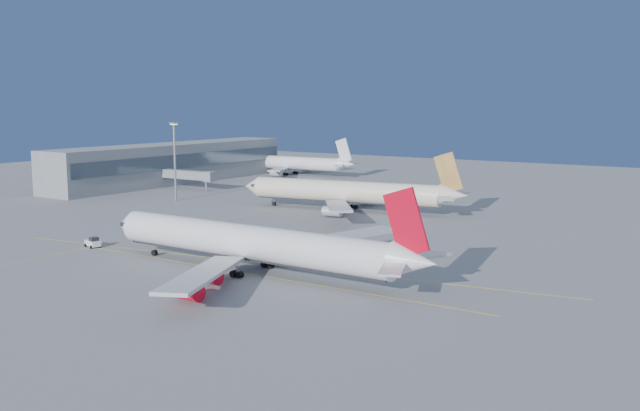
{
  "coord_description": "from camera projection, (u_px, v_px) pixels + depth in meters",
  "views": [
    {
      "loc": [
        83.5,
        -111.68,
        30.79
      ],
      "look_at": [
        -6.86,
        24.58,
        7.0
      ],
      "focal_mm": 40.0,
      "sensor_mm": 36.0,
      "label": 1
    }
  ],
  "objects": [
    {
      "name": "airliner_virgin",
      "position": [
        254.0,
        244.0,
        128.76
      ],
      "size": [
        72.42,
        65.21,
        17.9
      ],
      "rotation": [
        0.0,
        0.0,
        -0.01
      ],
      "color": "white",
      "rests_on": "ground"
    },
    {
      "name": "airliner_third",
      "position": [
        291.0,
        163.0,
        303.98
      ],
      "size": [
        61.04,
        56.22,
        16.37
      ],
      "rotation": [
        0.0,
        0.0,
        0.06
      ],
      "color": "white",
      "rests_on": "ground"
    },
    {
      "name": "taxiway_lines",
      "position": [
        244.0,
        244.0,
        155.49
      ],
      "size": [
        118.86,
        140.0,
        0.02
      ],
      "color": "#DFBE0C",
      "rests_on": "ground"
    },
    {
      "name": "airliner_etihad",
      "position": [
        349.0,
        192.0,
        202.62
      ],
      "size": [
        67.95,
        62.12,
        17.77
      ],
      "rotation": [
        0.0,
        0.0,
        0.16
      ],
      "color": "beige",
      "rests_on": "ground"
    },
    {
      "name": "light_mast",
      "position": [
        175.0,
        155.0,
        222.5
      ],
      "size": [
        2.12,
        2.12,
        24.56
      ],
      "color": "gray",
      "rests_on": "ground"
    },
    {
      "name": "ground",
      "position": [
        281.0,
        258.0,
        142.21
      ],
      "size": [
        500.0,
        500.0,
        0.0
      ],
      "primitive_type": "plane",
      "color": "slate",
      "rests_on": "ground"
    },
    {
      "name": "pushback_tug",
      "position": [
        93.0,
        242.0,
        152.33
      ],
      "size": [
        4.28,
        3.15,
        2.21
      ],
      "rotation": [
        0.0,
        0.0,
        -0.24
      ],
      "color": "white",
      "rests_on": "ground"
    },
    {
      "name": "terminal",
      "position": [
        173.0,
        163.0,
        274.09
      ],
      "size": [
        18.4,
        110.0,
        15.0
      ],
      "color": "gray",
      "rests_on": "ground"
    },
    {
      "name": "jet_bridge",
      "position": [
        191.0,
        175.0,
        251.77
      ],
      "size": [
        23.6,
        3.6,
        6.9
      ],
      "color": "gray",
      "rests_on": "ground"
    }
  ]
}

